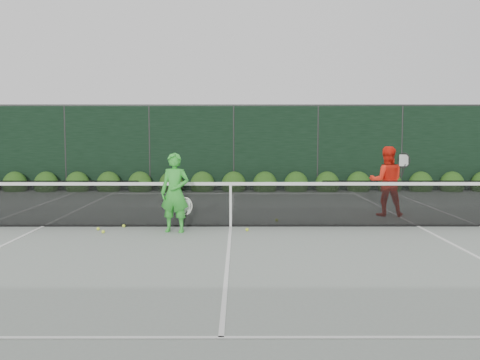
{
  "coord_description": "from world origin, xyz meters",
  "views": [
    {
      "loc": [
        0.18,
        -11.57,
        2.04
      ],
      "look_at": [
        0.21,
        0.3,
        1.0
      ],
      "focal_mm": 40.0,
      "sensor_mm": 36.0,
      "label": 1
    }
  ],
  "objects": [
    {
      "name": "ground",
      "position": [
        0.0,
        0.0,
        0.0
      ],
      "size": [
        80.0,
        80.0,
        0.0
      ],
      "primitive_type": "plane",
      "color": "gray",
      "rests_on": "ground"
    },
    {
      "name": "windscreen_fence",
      "position": [
        0.0,
        -2.71,
        1.51
      ],
      "size": [
        32.0,
        21.07,
        3.06
      ],
      "color": "black",
      "rests_on": "ground"
    },
    {
      "name": "hedge_row",
      "position": [
        -0.0,
        7.15,
        0.23
      ],
      "size": [
        31.66,
        0.65,
        0.94
      ],
      "color": "#18390F",
      "rests_on": "ground"
    },
    {
      "name": "player_woman",
      "position": [
        -1.14,
        -0.63,
        0.82
      ],
      "size": [
        0.68,
        0.51,
        1.64
      ],
      "rotation": [
        0.0,
        0.0,
        -0.21
      ],
      "color": "green",
      "rests_on": "ground"
    },
    {
      "name": "tennis_balls",
      "position": [
        -1.26,
        -0.24,
        0.03
      ],
      "size": [
        3.91,
        1.53,
        0.07
      ],
      "color": "#DAF636",
      "rests_on": "ground"
    },
    {
      "name": "player_man",
      "position": [
        3.83,
        1.55,
        0.86
      ],
      "size": [
        0.95,
        0.75,
        1.72
      ],
      "rotation": [
        0.0,
        0.0,
        3.02
      ],
      "color": "red",
      "rests_on": "ground"
    },
    {
      "name": "tennis_net",
      "position": [
        -0.02,
        0.0,
        0.53
      ],
      "size": [
        12.9,
        0.1,
        1.07
      ],
      "color": "#113317",
      "rests_on": "ground"
    },
    {
      "name": "court_lines",
      "position": [
        0.0,
        0.0,
        0.01
      ],
      "size": [
        11.03,
        23.83,
        0.01
      ],
      "color": "white",
      "rests_on": "ground"
    }
  ]
}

